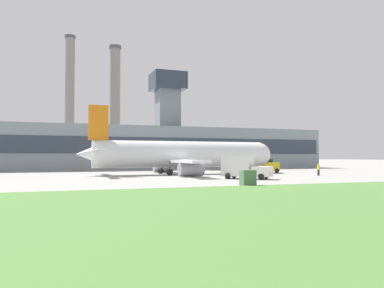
# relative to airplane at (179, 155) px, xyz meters

# --- Properties ---
(ground_plane) EXTENTS (400.00, 400.00, 0.00)m
(ground_plane) POSITION_rel_airplane_xyz_m (0.83, -3.73, -2.74)
(ground_plane) COLOR #999691
(terminal_building) EXTENTS (72.97, 15.93, 20.02)m
(terminal_building) POSITION_rel_airplane_xyz_m (1.06, 25.22, 1.76)
(terminal_building) COLOR gray
(terminal_building) RESTS_ON ground_plane
(smokestack_left) EXTENTS (2.94, 2.94, 36.11)m
(smokestack_left) POSITION_rel_airplane_xyz_m (-13.67, 58.03, 15.44)
(smokestack_left) COLOR gray
(smokestack_left) RESTS_ON ground_plane
(smokestack_right) EXTENTS (3.54, 3.54, 34.90)m
(smokestack_right) POSITION_rel_airplane_xyz_m (-1.09, 59.48, 14.85)
(smokestack_right) COLOR gray
(smokestack_right) RESTS_ON ground_plane
(airplane) EXTENTS (28.37, 22.69, 9.29)m
(airplane) POSITION_rel_airplane_xyz_m (0.00, 0.00, 0.00)
(airplane) COLOR silver
(airplane) RESTS_ON ground_plane
(pushback_tug) EXTENTS (3.24, 2.85, 2.09)m
(pushback_tug) POSITION_rel_airplane_xyz_m (14.52, 0.65, -1.79)
(pushback_tug) COLOR yellow
(pushback_tug) RESTS_ON ground_plane
(baggage_truck) EXTENTS (5.50, 5.43, 2.58)m
(baggage_truck) POSITION_rel_airplane_xyz_m (3.71, -12.42, -1.48)
(baggage_truck) COLOR white
(baggage_truck) RESTS_ON ground_plane
(ground_crew_person) EXTENTS (0.49, 0.49, 1.59)m
(ground_crew_person) POSITION_rel_airplane_xyz_m (16.45, -9.16, -1.93)
(ground_crew_person) COLOR #23283D
(ground_crew_person) RESTS_ON ground_plane
(traffic_cone_near_nose) EXTENTS (0.50, 0.50, 0.67)m
(traffic_cone_near_nose) POSITION_rel_airplane_xyz_m (11.36, -5.06, -2.43)
(traffic_cone_near_nose) COLOR black
(traffic_cone_near_nose) RESTS_ON ground_plane
(traffic_cone_wingtip) EXTENTS (0.62, 0.62, 0.71)m
(traffic_cone_wingtip) POSITION_rel_airplane_xyz_m (7.14, -6.64, -2.41)
(traffic_cone_wingtip) COLOR black
(traffic_cone_wingtip) RESTS_ON ground_plane
(utility_cabinet) EXTENTS (1.24, 0.88, 1.35)m
(utility_cabinet) POSITION_rel_airplane_xyz_m (-0.35, -21.20, -2.06)
(utility_cabinet) COLOR #4C724C
(utility_cabinet) RESTS_ON ground_plane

